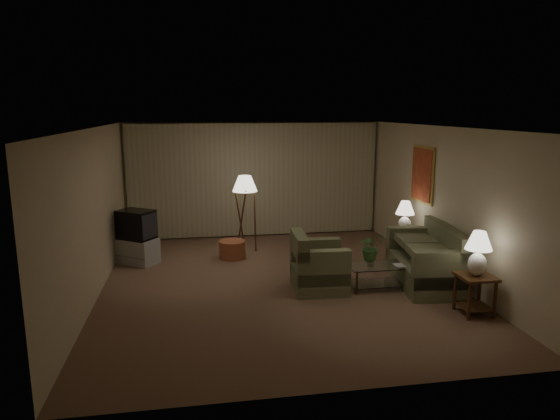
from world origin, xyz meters
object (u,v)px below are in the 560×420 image
(side_table_near, at_px, (475,288))
(tv_cabinet, at_px, (138,251))
(armchair, at_px, (319,267))
(crt_tv, at_px, (136,225))
(sofa, at_px, (425,261))
(coffee_table, at_px, (378,273))
(table_lamp_far, at_px, (405,214))
(side_table_far, at_px, (404,243))
(table_lamp_near, at_px, (478,249))
(floor_lamp, at_px, (245,212))
(ottoman, at_px, (232,249))
(vase, at_px, (370,261))

(side_table_near, bearing_deg, tv_cabinet, 146.71)
(armchair, distance_m, crt_tv, 3.79)
(sofa, distance_m, coffee_table, 0.89)
(armchair, height_order, table_lamp_far, table_lamp_far)
(side_table_far, distance_m, table_lamp_near, 2.67)
(sofa, distance_m, table_lamp_far, 1.38)
(floor_lamp, height_order, ottoman, floor_lamp)
(crt_tv, bearing_deg, sofa, 12.93)
(vase, bearing_deg, side_table_far, 48.95)
(tv_cabinet, height_order, ottoman, tv_cabinet)
(ottoman, bearing_deg, crt_tv, -178.89)
(sofa, distance_m, ottoman, 3.82)
(floor_lamp, bearing_deg, table_lamp_far, -24.28)
(coffee_table, xyz_separation_m, vase, (-0.15, 0.00, 0.21))
(armchair, bearing_deg, coffee_table, -95.59)
(coffee_table, xyz_separation_m, floor_lamp, (-1.98, 2.71, 0.58))
(armchair, relative_size, floor_lamp, 0.62)
(floor_lamp, bearing_deg, crt_tv, -166.11)
(tv_cabinet, bearing_deg, floor_lamp, 49.05)
(side_table_near, height_order, vase, side_table_near)
(coffee_table, bearing_deg, crt_tv, 152.60)
(side_table_near, relative_size, floor_lamp, 0.37)
(sofa, relative_size, side_table_far, 3.46)
(coffee_table, bearing_deg, vase, 180.00)
(side_table_far, height_order, tv_cabinet, side_table_far)
(tv_cabinet, relative_size, floor_lamp, 0.55)
(side_table_far, height_order, vase, side_table_far)
(tv_cabinet, xyz_separation_m, crt_tv, (0.00, 0.00, 0.53))
(side_table_near, bearing_deg, crt_tv, 146.71)
(tv_cabinet, bearing_deg, side_table_near, 1.87)
(crt_tv, relative_size, ottoman, 1.51)
(side_table_far, height_order, floor_lamp, floor_lamp)
(side_table_near, xyz_separation_m, side_table_far, (0.00, 2.60, -0.01))
(sofa, xyz_separation_m, table_lamp_far, (0.15, 1.25, 0.57))
(side_table_far, height_order, crt_tv, crt_tv)
(coffee_table, height_order, crt_tv, crt_tv)
(tv_cabinet, xyz_separation_m, ottoman, (1.87, 0.04, -0.07))
(sofa, distance_m, table_lamp_near, 1.48)
(ottoman, bearing_deg, vase, -45.58)
(ottoman, bearing_deg, coffee_table, -43.66)
(side_table_far, relative_size, table_lamp_far, 0.94)
(sofa, bearing_deg, side_table_far, -179.01)
(armchair, xyz_separation_m, table_lamp_near, (2.02, -1.40, 0.61))
(sofa, distance_m, floor_lamp, 3.89)
(vase, bearing_deg, ottoman, 134.42)
(coffee_table, height_order, floor_lamp, floor_lamp)
(table_lamp_near, height_order, tv_cabinet, table_lamp_near)
(sofa, height_order, side_table_far, sofa)
(table_lamp_far, distance_m, vase, 1.86)
(side_table_far, bearing_deg, table_lamp_far, -165.96)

